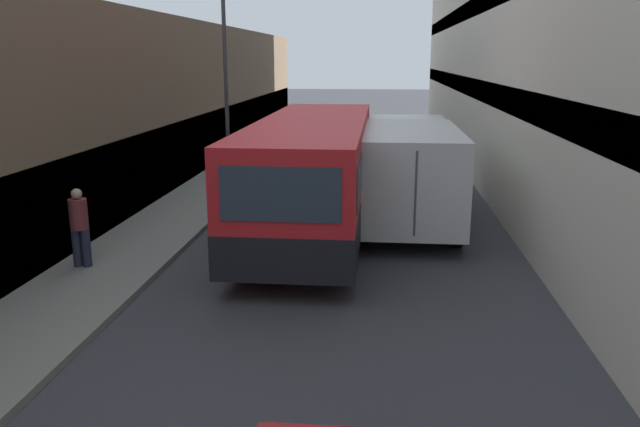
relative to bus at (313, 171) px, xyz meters
name	(u,v)px	position (x,y,z in m)	size (l,w,h in m)	color
ground_plane	(343,237)	(0.81, -0.66, -1.52)	(150.00, 150.00, 0.00)	#38383D
sidewalk_left	(160,229)	(-3.90, -0.66, -1.46)	(2.27, 60.00, 0.13)	gray
building_left_shopfront	(67,130)	(-6.13, -0.66, 1.06)	(2.40, 60.00, 5.68)	brown
bus	(313,171)	(0.00, 0.00, 0.00)	(2.63, 10.54, 2.85)	red
box_truck	(409,167)	(2.47, 1.19, -0.05)	(2.39, 7.33, 2.60)	silver
pedestrian	(79,225)	(-4.41, -3.81, -0.51)	(0.38, 0.37, 1.65)	#23283D
street_lamp	(224,34)	(-3.02, 3.31, 3.49)	(0.36, 0.80, 7.09)	#38383D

